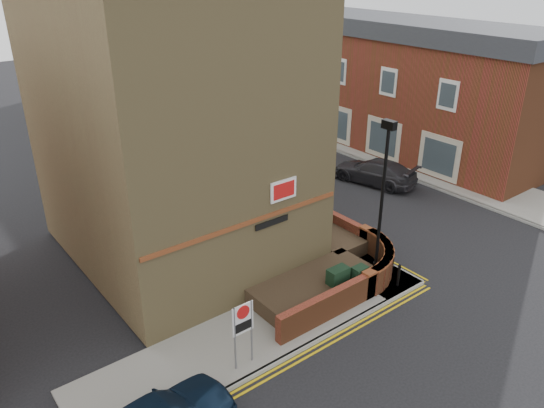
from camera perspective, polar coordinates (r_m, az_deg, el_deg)
The scene contains 27 objects.
ground at distance 19.30m, azimuth 10.35°, elevation -11.49°, with size 120.00×120.00×0.00m, color black.
pavement_corner at distance 18.19m, azimuth -0.92°, elevation -13.36°, with size 13.00×3.00×0.12m, color gray.
pavement_main at distance 31.55m, azimuth -8.91°, elevation 3.83°, with size 2.00×32.00×0.12m, color gray.
pavement_far at distance 35.76m, azimuth 9.13°, elevation 6.41°, with size 4.00×40.00×0.12m, color gray.
kerb_side at distance 17.30m, azimuth 2.20°, elevation -15.80°, with size 13.00×0.15×0.12m, color gray.
kerb_main_near at distance 32.01m, azimuth -7.36°, elevation 4.25°, with size 0.15×32.00×0.12m, color gray.
kerb_main_far at distance 34.39m, azimuth 6.82°, elevation 5.78°, with size 0.15×40.00×0.12m, color gray.
yellow_lines_side at distance 17.19m, azimuth 2.76°, elevation -16.36°, with size 13.00×0.28×0.01m, color gold.
yellow_lines_main at distance 32.14m, azimuth -6.97°, elevation 4.26°, with size 0.28×32.00×0.01m, color gold.
corner_building at distance 20.76m, azimuth -10.64°, elevation 10.35°, with size 8.95×10.40×13.60m.
garden_wall at distance 20.69m, azimuth 5.21°, elevation -8.35°, with size 6.80×6.00×1.20m, color brown, non-canonical shape.
lamppost at distance 19.33m, azimuth 11.70°, elevation 0.01°, with size 0.25×0.50×6.30m.
utility_cabinet_large at distance 19.41m, azimuth 7.06°, elevation -8.40°, with size 0.80×0.45×1.20m, color black.
utility_cabinet_small at distance 19.76m, azimuth 9.34°, elevation -8.06°, with size 0.55×0.40×1.10m, color black.
bollard_near at distance 20.49m, azimuth 13.45°, elevation -7.49°, with size 0.11×0.11×0.90m, color black.
bollard_far at distance 21.31m, azimuth 12.83°, elevation -6.04°, with size 0.11×0.11×0.90m, color black.
zone_sign at distance 15.89m, azimuth -3.14°, elevation -12.74°, with size 0.72×0.07×2.20m.
far_terrace at distance 38.48m, azimuth 6.70°, elevation 14.03°, with size 5.40×30.40×8.00m.
far_terrace_cream at distance 55.23m, azimuth -9.35°, elevation 17.26°, with size 5.40×12.40×8.00m.
tree_near at distance 28.53m, azimuth -7.55°, elevation 11.43°, with size 3.64×3.65×6.70m.
tree_mid at distance 35.42m, azimuth -14.51°, elevation 14.37°, with size 4.03×4.03×7.42m.
tree_far at distance 42.81m, azimuth -19.11°, elevation 15.19°, with size 3.81×3.81×7.00m.
traffic_light_assembly at distance 38.72m, azimuth -15.44°, elevation 11.47°, with size 0.20×0.16×4.20m.
silver_car_near at distance 28.74m, azimuth 0.53°, elevation 3.46°, with size 1.58×4.53×1.49m, color #B6B8BE.
red_car_main at distance 35.50m, azimuth -9.86°, elevation 7.31°, with size 2.34×5.08×1.41m, color maroon.
grey_car_far at distance 29.56m, azimuth 10.98°, elevation 3.46°, with size 1.89×4.65×1.35m, color #2B2A2F.
silver_car_far at distance 36.43m, azimuth -0.84°, elevation 8.21°, with size 1.75×4.35×1.48m, color #93969A.
Camera 1 is at (-12.03, -9.88, 11.41)m, focal length 35.00 mm.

